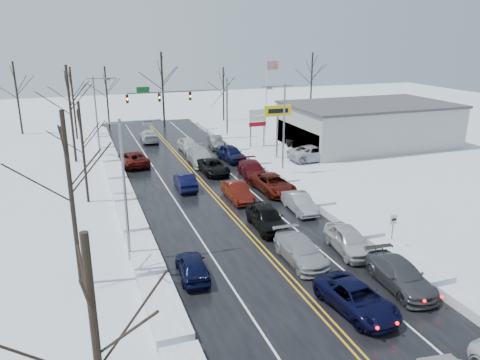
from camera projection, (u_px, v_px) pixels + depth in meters
name	position (u px, v px, depth m)	size (l,w,h in m)	color
ground	(236.00, 220.00, 35.89)	(160.00, 160.00, 0.00)	silver
road_surface	(228.00, 211.00, 37.68)	(14.00, 84.00, 0.01)	black
snow_bank_left	(132.00, 223.00, 35.24)	(1.79, 72.00, 0.58)	white
snow_bank_right	(312.00, 200.00, 40.13)	(1.79, 72.00, 0.58)	white
traffic_signal_mast	(190.00, 99.00, 60.46)	(13.28, 0.39, 8.00)	slate
tires_plus_sign	(278.00, 114.00, 52.10)	(3.20, 0.34, 6.00)	slate
used_vehicles_sign	(257.00, 120.00, 58.00)	(2.20, 0.22, 4.65)	slate
speed_limit_sign	(393.00, 225.00, 30.85)	(0.55, 0.09, 2.35)	slate
flagpole	(267.00, 90.00, 65.89)	(1.87, 1.20, 10.00)	silver
dealership_building	(368.00, 124.00, 58.94)	(20.40, 12.40, 5.30)	#A5A5A0
streetlight_ne	(282.00, 122.00, 45.92)	(3.20, 0.25, 9.00)	slate
streetlight_sw	(127.00, 180.00, 28.03)	(3.20, 0.25, 9.00)	slate
streetlight_nw	(98.00, 110.00, 53.15)	(3.20, 0.25, 9.00)	slate
tree_left_a	(94.00, 325.00, 12.51)	(3.60, 3.60, 9.00)	#2D231C
tree_left_b	(68.00, 167.00, 24.70)	(4.00, 4.00, 10.00)	#2D231C
tree_left_c	(81.00, 133.00, 37.90)	(3.40, 3.40, 8.50)	#2D231C
tree_left_d	(69.00, 95.00, 49.81)	(4.20, 4.20, 10.50)	#2D231C
tree_left_e	(72.00, 89.00, 60.92)	(3.80, 3.80, 9.50)	#2D231C
tree_far_a	(16.00, 84.00, 63.89)	(4.00, 4.00, 10.00)	#2D231C
tree_far_b	(106.00, 85.00, 68.85)	(3.60, 3.60, 9.00)	#2D231C
tree_far_c	(162.00, 75.00, 69.20)	(4.40, 4.40, 11.00)	#2D231C
tree_far_d	(223.00, 83.00, 74.29)	(3.40, 3.40, 8.50)	#2D231C
tree_far_e	(312.00, 71.00, 79.45)	(4.20, 4.20, 10.50)	#2D231C
queued_car_2	(356.00, 310.00, 24.21)	(2.34, 5.07, 1.41)	black
queued_car_3	(300.00, 261.00, 29.42)	(2.09, 5.14, 1.49)	#9B9DA3
queued_car_4	(266.00, 228.00, 34.36)	(2.02, 5.02, 1.71)	black
queued_car_5	(237.00, 200.00, 40.13)	(1.61, 4.62, 1.52)	#4B100A
queued_car_6	(213.00, 173.00, 47.70)	(2.37, 5.14, 1.43)	black
queued_car_7	(200.00, 164.00, 51.12)	(2.39, 5.88, 1.71)	#B0B2B9
queued_car_8	(189.00, 151.00, 56.40)	(1.93, 4.79, 1.63)	silver
queued_car_11	(399.00, 287.00, 26.43)	(2.11, 5.19, 1.51)	#3E4042
queued_car_12	(348.00, 251.00, 30.73)	(1.92, 4.77, 1.62)	#BCBCBE
queued_car_13	(299.00, 211.00, 37.63)	(1.53, 4.38, 1.44)	#989A9F
queued_car_14	(273.00, 192.00, 42.09)	(2.59, 5.63, 1.56)	#4D120A
queued_car_15	(253.00, 178.00, 46.28)	(2.21, 5.42, 1.57)	#48090F
queued_car_16	(231.00, 161.00, 52.35)	(2.01, 4.99, 1.70)	black
queued_car_17	(216.00, 148.00, 58.22)	(1.52, 4.36, 1.44)	#3C3E41
oncoming_car_0	(185.00, 189.00, 42.99)	(1.57, 4.50, 1.48)	black
oncoming_car_1	(134.00, 165.00, 50.52)	(2.58, 5.60, 1.56)	#4B0E0A
oncoming_car_2	(150.00, 141.00, 61.51)	(2.21, 5.45, 1.58)	silver
oncoming_car_3	(193.00, 277.00, 27.54)	(1.64, 4.08, 1.39)	black
parked_car_0	(315.00, 160.00, 52.48)	(2.82, 6.12, 1.70)	silver
parked_car_1	(325.00, 152.00, 56.24)	(2.00, 4.93, 1.43)	#3F4144
parked_car_2	(291.00, 144.00, 59.88)	(2.01, 5.01, 1.71)	black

